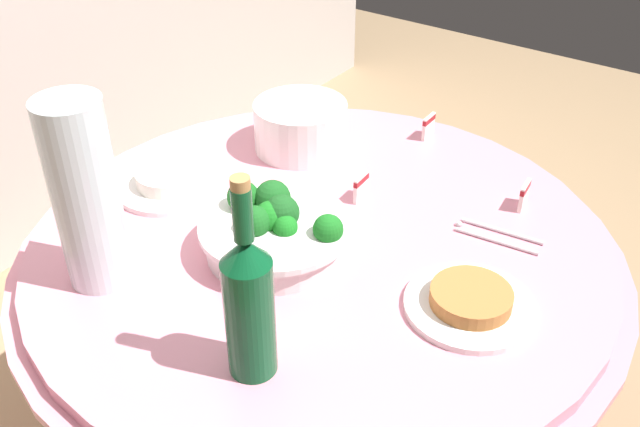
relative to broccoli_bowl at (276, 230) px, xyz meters
name	(u,v)px	position (x,y,z in m)	size (l,w,h in m)	color
buffet_table	(320,370)	(0.08, -0.04, -0.41)	(1.16, 1.16, 0.74)	maroon
broccoli_bowl	(276,230)	(0.00, 0.00, 0.00)	(0.28, 0.28, 0.12)	white
plate_stack	(301,126)	(0.34, 0.20, 0.01)	(0.21, 0.21, 0.11)	white
wine_bottle	(249,302)	(-0.25, -0.16, 0.09)	(0.07, 0.07, 0.34)	#0C4D27
decorative_fruit_vase	(86,200)	(-0.24, 0.20, 0.12)	(0.11, 0.11, 0.34)	silver
serving_tongs	(495,235)	(0.27, -0.31, -0.04)	(0.06, 0.17, 0.01)	silver
food_plate_peanuts	(470,302)	(0.06, -0.36, -0.03)	(0.22, 0.22, 0.04)	white
food_plate_rice	(168,182)	(0.03, 0.31, -0.03)	(0.22, 0.22, 0.04)	white
label_placard_front	(361,186)	(0.24, -0.03, -0.01)	(0.05, 0.01, 0.05)	white
label_placard_mid	(524,194)	(0.40, -0.31, -0.01)	(0.05, 0.01, 0.05)	white
label_placard_rear	(429,125)	(0.55, -0.02, -0.01)	(0.05, 0.01, 0.05)	white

